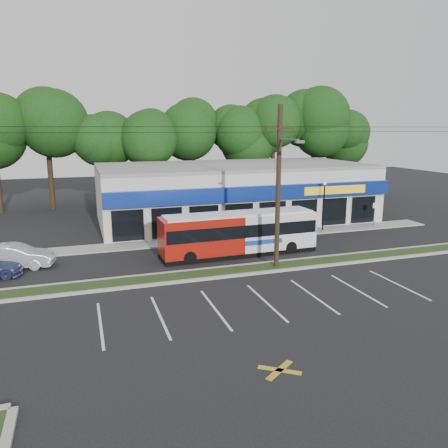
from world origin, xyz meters
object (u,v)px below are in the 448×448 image
object	(u,v)px
car_dark	(265,229)
pedestrian_a	(275,224)
lamp_post	(324,200)
sign_post	(375,210)
utility_pole	(276,182)
metrobus	(239,232)
car_silver	(15,256)
pedestrian_b	(235,237)

from	to	relation	value
car_dark	pedestrian_a	size ratio (longest dim) A/B	1.98
lamp_post	sign_post	xyz separation A→B (m)	(5.00, -0.23, -1.12)
utility_pole	sign_post	world-z (taller)	utility_pole
metrobus	car_silver	distance (m)	14.52
pedestrian_b	lamp_post	bearing A→B (deg)	-145.46
car_dark	metrobus	bearing A→B (deg)	133.72
lamp_post	pedestrian_a	bearing A→B (deg)	-176.31
utility_pole	sign_post	distance (m)	15.71
utility_pole	lamp_post	distance (m)	11.67
lamp_post	pedestrian_a	size ratio (longest dim) A/B	2.16
metrobus	car_dark	world-z (taller)	metrobus
car_silver	pedestrian_b	xyz separation A→B (m)	(14.72, 0.16, 0.01)
car_silver	pedestrian_b	size ratio (longest dim) A/B	2.99
lamp_post	metrobus	distance (m)	10.22
car_dark	car_silver	size ratio (longest dim) A/B	0.85
utility_pole	metrobus	size ratio (longest dim) A/B	4.52
utility_pole	metrobus	bearing A→B (deg)	106.22
sign_post	metrobus	world-z (taller)	metrobus
lamp_post	pedestrian_b	world-z (taller)	lamp_post
utility_pole	metrobus	xyz separation A→B (m)	(-1.04, 3.57, -3.85)
metrobus	car_silver	xyz separation A→B (m)	(-14.41, 1.58, -0.81)
utility_pole	lamp_post	bearing A→B (deg)	43.95
sign_post	car_silver	bearing A→B (deg)	-175.02
sign_post	metrobus	distance (m)	14.78
utility_pole	car_dark	xyz separation A→B (m)	(2.70, 7.57, -4.75)
sign_post	car_dark	xyz separation A→B (m)	(-10.47, -0.07, -0.89)
sign_post	pedestrian_a	distance (m)	9.67
lamp_post	pedestrian_b	size ratio (longest dim) A/B	2.77
sign_post	utility_pole	bearing A→B (deg)	-149.85
metrobus	pedestrian_a	size ratio (longest dim) A/B	5.64
car_dark	lamp_post	bearing A→B (deg)	-90.11
utility_pole	car_dark	world-z (taller)	utility_pole
utility_pole	car_silver	xyz separation A→B (m)	(-15.45, 5.15, -4.66)
utility_pole	car_dark	size ratio (longest dim) A/B	12.83
sign_post	pedestrian_a	xyz separation A→B (m)	(-9.65, -0.07, -0.57)
lamp_post	car_dark	size ratio (longest dim) A/B	1.09
car_silver	pedestrian_b	world-z (taller)	pedestrian_b
utility_pole	metrobus	distance (m)	5.35
utility_pole	lamp_post	xyz separation A→B (m)	(8.17, 7.87, -2.74)
pedestrian_b	pedestrian_a	bearing A→B (deg)	-133.52
lamp_post	pedestrian_b	bearing A→B (deg)	-163.97
pedestrian_b	car_silver	bearing A→B (deg)	19.15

